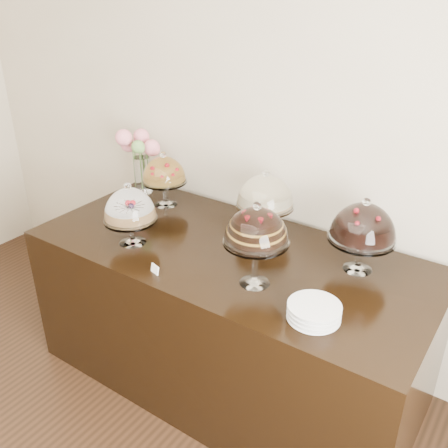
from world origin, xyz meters
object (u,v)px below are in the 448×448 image
Objects in this scene: display_counter at (229,317)px; flower_vase at (140,153)px; cake_stand_dark_choco at (363,225)px; cake_stand_fruit_tart at (164,172)px; cake_stand_cheesecake at (265,194)px; cake_stand_choco_layer at (256,229)px; cake_stand_sugar_sponge at (130,208)px; plate_stack at (314,312)px.

flower_vase is at bearing 160.34° from display_counter.
cake_stand_dark_choco reaches higher than cake_stand_fruit_tart.
flower_vase reaches higher than display_counter.
cake_stand_dark_choco is (0.64, 0.21, 0.70)m from display_counter.
flower_vase is (-0.27, 0.07, 0.05)m from cake_stand_fruit_tart.
cake_stand_cheesecake is 0.98× the size of cake_stand_dark_choco.
cake_stand_cheesecake is at bearing 115.68° from cake_stand_choco_layer.
cake_stand_dark_choco is (0.59, -0.07, 0.01)m from cake_stand_cheesecake.
cake_stand_sugar_sponge is 0.93× the size of cake_stand_cheesecake.
flower_vase is at bearing 175.52° from cake_stand_dark_choco.
cake_stand_sugar_sponge reaches higher than display_counter.
cake_stand_sugar_sponge is 1.14m from plate_stack.
cake_stand_dark_choco is at bearing 48.01° from cake_stand_choco_layer.
cake_stand_sugar_sponge is 0.78m from cake_stand_choco_layer.
cake_stand_cheesecake is 0.86× the size of flower_vase.
cake_stand_dark_choco reaches higher than plate_stack.
cake_stand_sugar_sponge is at bearing -136.25° from cake_stand_cheesecake.
display_counter is at bearing 25.09° from cake_stand_sugar_sponge.
cake_stand_sugar_sponge is at bearing -51.74° from flower_vase.
cake_stand_cheesecake is 0.99m from flower_vase.
cake_stand_choco_layer reaches higher than cake_stand_cheesecake.
cake_stand_sugar_sponge is 1.00× the size of cake_stand_fruit_tart.
display_counter is 9.71× the size of plate_stack.
cake_stand_dark_choco is at bearing 89.28° from plate_stack.
plate_stack reaches higher than display_counter.
cake_stand_choco_layer is at bearing 2.84° from cake_stand_sugar_sponge.
cake_stand_cheesecake is at bearing 43.75° from cake_stand_sugar_sponge.
cake_stand_cheesecake is (0.05, 0.29, 0.69)m from display_counter.
cake_stand_choco_layer is 1.90× the size of plate_stack.
cake_stand_cheesecake is (0.54, 0.52, 0.03)m from cake_stand_sugar_sponge.
cake_stand_sugar_sponge is at bearing -177.16° from cake_stand_choco_layer.
flower_vase reaches higher than cake_stand_sugar_sponge.
cake_stand_fruit_tart is at bearing -178.00° from cake_stand_cheesecake.
cake_stand_choco_layer reaches higher than cake_stand_sugar_sponge.
cake_stand_dark_choco is at bearing -7.19° from cake_stand_cheesecake.
cake_stand_dark_choco reaches higher than cake_stand_sugar_sponge.
flower_vase is at bearing 158.36° from plate_stack.
flower_vase is at bearing 164.54° from cake_stand_fruit_tart.
cake_stand_fruit_tart is at bearing 177.83° from cake_stand_dark_choco.
flower_vase reaches higher than cake_stand_cheesecake.
flower_vase is (-1.22, 0.53, -0.02)m from cake_stand_choco_layer.
cake_stand_choco_layer is at bearing -23.45° from flower_vase.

